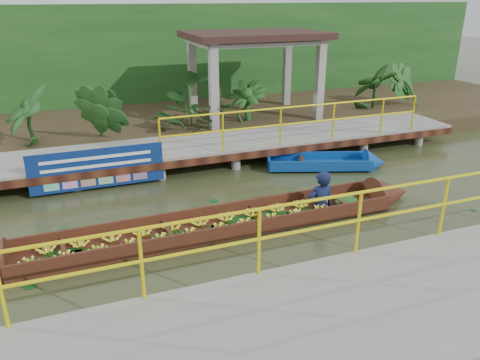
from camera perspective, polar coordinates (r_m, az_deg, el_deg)
name	(u,v)px	position (r m, az deg, el deg)	size (l,w,h in m)	color
ground	(236,217)	(9.75, -0.48, -4.51)	(80.00, 80.00, 0.00)	#2F351A
land_strip	(160,122)	(16.51, -9.68, 7.04)	(30.00, 8.00, 0.45)	#332A19
far_dock	(192,148)	(12.63, -5.86, 3.91)	(16.00, 2.06, 1.66)	gray
near_dock	(414,313)	(6.96, 20.47, -14.98)	(18.00, 2.40, 1.73)	gray
pavilion	(255,44)	(15.79, 1.79, 16.24)	(4.40, 3.00, 3.00)	gray
foliage_backdrop	(144,60)	(18.60, -11.67, 14.11)	(30.00, 0.80, 4.00)	#154317
vendor_boat	(234,217)	(9.18, -0.77, -4.54)	(9.22, 1.12, 2.12)	#341B0E
moored_blue_boat	(347,163)	(12.76, 12.87, 2.02)	(3.22, 1.79, 0.75)	navy
blue_banner	(98,168)	(11.34, -16.96, 1.39)	(3.05, 0.04, 0.95)	navy
tropical_plants	(244,102)	(14.84, 0.51, 9.49)	(14.16, 1.16, 1.45)	#154317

